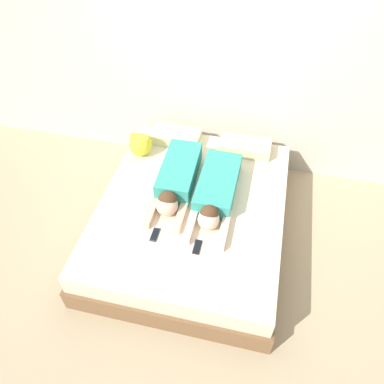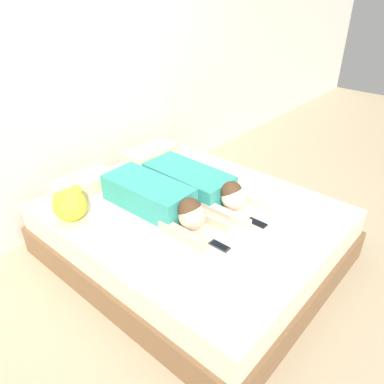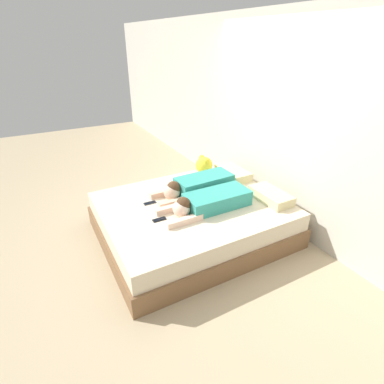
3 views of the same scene
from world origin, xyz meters
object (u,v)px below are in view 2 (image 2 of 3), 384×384
(person_left, at_px, (159,199))
(bed, at_px, (192,232))
(pillow_head_left, at_px, (83,184))
(plush_toy, at_px, (70,204))
(pillow_head_right, at_px, (151,154))
(person_right, at_px, (199,184))
(cell_phone_right, at_px, (257,223))
(cell_phone_left, at_px, (220,246))

(person_left, bearing_deg, bed, -40.68)
(pillow_head_left, height_order, plush_toy, plush_toy)
(pillow_head_right, relative_size, person_right, 0.50)
(pillow_head_left, distance_m, person_left, 0.75)
(person_left, distance_m, plush_toy, 0.66)
(cell_phone_right, relative_size, plush_toy, 0.57)
(pillow_head_left, xyz_separation_m, person_left, (0.20, -0.72, 0.05))
(pillow_head_right, bearing_deg, person_right, -103.40)
(pillow_head_right, xyz_separation_m, cell_phone_right, (-0.23, -1.40, -0.05))
(pillow_head_left, relative_size, cell_phone_right, 3.66)
(bed, xyz_separation_m, plush_toy, (-0.71, 0.59, 0.37))
(person_right, distance_m, cell_phone_left, 0.73)
(pillow_head_right, bearing_deg, bed, -114.03)
(person_right, bearing_deg, pillow_head_left, 127.72)
(pillow_head_left, bearing_deg, plush_toy, -135.68)
(person_left, xyz_separation_m, person_right, (0.41, -0.06, -0.01))
(bed, distance_m, person_right, 0.41)
(bed, height_order, plush_toy, plush_toy)
(cell_phone_right, bearing_deg, person_right, 85.60)
(bed, bearing_deg, plush_toy, 140.33)
(pillow_head_right, xyz_separation_m, cell_phone_left, (-0.64, -1.35, -0.05))
(cell_phone_left, bearing_deg, person_right, 51.51)
(pillow_head_right, distance_m, plush_toy, 1.15)
(person_left, xyz_separation_m, plush_toy, (-0.51, 0.42, 0.03))
(bed, distance_m, plush_toy, 1.00)
(pillow_head_right, bearing_deg, person_left, -129.51)
(pillow_head_right, distance_m, cell_phone_left, 1.50)
(person_left, bearing_deg, cell_phone_right, -61.73)
(pillow_head_right, relative_size, cell_phone_right, 3.66)
(person_right, distance_m, cell_phone_right, 0.62)
(person_left, height_order, cell_phone_left, person_left)
(person_right, xyz_separation_m, cell_phone_right, (-0.05, -0.61, -0.09))
(pillow_head_right, bearing_deg, cell_phone_right, -99.53)
(cell_phone_left, bearing_deg, person_left, 86.45)
(bed, height_order, cell_phone_left, cell_phone_left)
(cell_phone_right, height_order, plush_toy, plush_toy)
(pillow_head_left, height_order, person_left, person_left)
(pillow_head_left, distance_m, cell_phone_left, 1.36)
(bed, distance_m, pillow_head_left, 1.02)
(person_left, height_order, cell_phone_right, person_left)
(pillow_head_left, distance_m, person_right, 1.00)
(bed, relative_size, person_right, 1.97)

